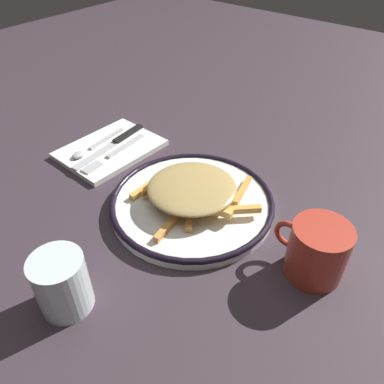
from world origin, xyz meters
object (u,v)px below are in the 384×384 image
(plate, at_px, (192,202))
(knife, at_px, (116,142))
(water_glass, at_px, (62,283))
(spoon, at_px, (90,148))
(fork, at_px, (115,153))
(coffee_mug, at_px, (318,249))
(napkin, at_px, (110,149))
(fries_heap, at_px, (192,190))

(plate, distance_m, knife, 0.27)
(water_glass, bearing_deg, spoon, -44.18)
(fork, xyz_separation_m, coffee_mug, (-0.47, 0.02, 0.03))
(napkin, distance_m, coffee_mug, 0.50)
(spoon, bearing_deg, knife, -113.70)
(water_glass, bearing_deg, knife, -51.85)
(spoon, bearing_deg, plate, -179.51)
(fork, distance_m, water_glass, 0.37)
(plate, distance_m, spoon, 0.29)
(fries_heap, bearing_deg, coffee_mug, -179.37)
(fries_heap, xyz_separation_m, knife, (0.26, -0.05, -0.03))
(napkin, height_order, knife, knife)
(plate, xyz_separation_m, knife, (0.26, -0.05, 0.00))
(spoon, bearing_deg, fries_heap, -179.39)
(fries_heap, bearing_deg, water_glass, 88.28)
(water_glass, relative_size, coffee_mug, 0.78)
(plate, xyz_separation_m, spoon, (0.29, 0.00, 0.00))
(napkin, relative_size, fork, 1.19)
(water_glass, bearing_deg, fries_heap, -91.72)
(napkin, distance_m, spoon, 0.04)
(fork, distance_m, spoon, 0.06)
(napkin, bearing_deg, coffee_mug, 176.64)
(knife, xyz_separation_m, coffee_mug, (-0.50, 0.05, 0.03))
(fries_heap, xyz_separation_m, water_glass, (0.01, 0.27, 0.01))
(knife, bearing_deg, plate, 168.93)
(plate, relative_size, napkin, 1.43)
(plate, relative_size, spoon, 1.97)
(plate, relative_size, knife, 1.43)
(plate, xyz_separation_m, coffee_mug, (-0.24, -0.00, 0.03))
(fork, height_order, spoon, spoon)
(fries_heap, relative_size, knife, 1.12)
(fork, bearing_deg, water_glass, 127.44)
(fries_heap, xyz_separation_m, fork, (0.23, -0.02, -0.03))
(plate, height_order, knife, plate)
(knife, distance_m, water_glass, 0.41)
(knife, relative_size, water_glass, 2.31)
(fries_heap, height_order, water_glass, water_glass)
(plate, relative_size, fork, 1.70)
(plate, relative_size, coffee_mug, 2.59)
(fries_heap, height_order, napkin, fries_heap)
(fork, relative_size, spoon, 1.16)
(plate, distance_m, napkin, 0.26)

